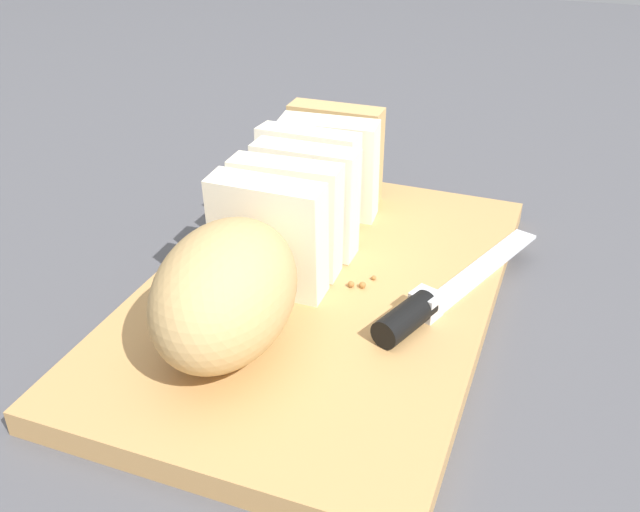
# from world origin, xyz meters

# --- Properties ---
(ground_plane) EXTENTS (3.00, 3.00, 0.00)m
(ground_plane) POSITION_xyz_m (0.00, 0.00, 0.00)
(ground_plane) COLOR #4C4C51
(cutting_board) EXTENTS (0.47, 0.31, 0.02)m
(cutting_board) POSITION_xyz_m (0.00, 0.00, 0.01)
(cutting_board) COLOR tan
(cutting_board) RESTS_ON ground_plane
(bread_loaf) EXTENTS (0.37, 0.11, 0.11)m
(bread_loaf) POSITION_xyz_m (-0.01, 0.04, 0.07)
(bread_loaf) COLOR tan
(bread_loaf) RESTS_ON cutting_board
(bread_knife) EXTENTS (0.23, 0.11, 0.02)m
(bread_knife) POSITION_xyz_m (-0.01, -0.10, 0.03)
(bread_knife) COLOR silver
(bread_knife) RESTS_ON cutting_board
(crumb_near_knife) EXTENTS (0.00, 0.00, 0.00)m
(crumb_near_knife) POSITION_xyz_m (0.02, -0.04, 0.02)
(crumb_near_knife) COLOR #996633
(crumb_near_knife) RESTS_ON cutting_board
(crumb_near_loaf) EXTENTS (0.01, 0.01, 0.01)m
(crumb_near_loaf) POSITION_xyz_m (0.01, -0.04, 0.02)
(crumb_near_loaf) COLOR #996633
(crumb_near_loaf) RESTS_ON cutting_board
(crumb_stray_left) EXTENTS (0.01, 0.01, 0.01)m
(crumb_stray_left) POSITION_xyz_m (0.01, -0.03, 0.02)
(crumb_stray_left) COLOR #996633
(crumb_stray_left) RESTS_ON cutting_board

